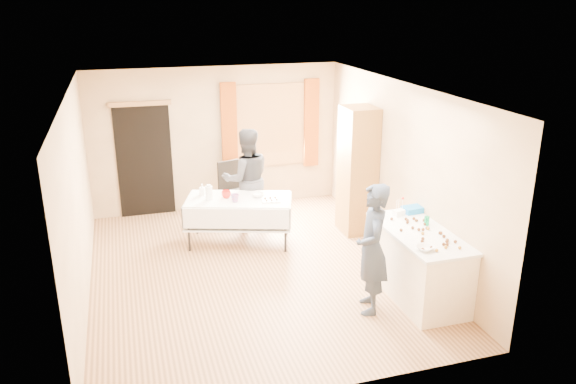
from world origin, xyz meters
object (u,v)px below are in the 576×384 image
object	(u,v)px
party_table	(239,216)
chair	(234,201)
counter	(418,264)
woman	(247,179)
girl	(372,249)
cabinet	(357,171)

from	to	relation	value
party_table	chair	xyz separation A→B (m)	(0.14, 1.12, -0.14)
counter	woman	bearing A→B (deg)	118.70
counter	woman	size ratio (longest dim) A/B	0.95
girl	woman	world-z (taller)	woman
cabinet	girl	world-z (taller)	cabinet
cabinet	chair	bearing A→B (deg)	146.91
counter	girl	xyz separation A→B (m)	(-0.74, -0.15, 0.38)
counter	woman	xyz separation A→B (m)	(-1.60, 2.93, 0.41)
counter	girl	distance (m)	0.84
chair	girl	size ratio (longest dim) A/B	0.61
cabinet	girl	size ratio (longest dim) A/B	1.27
party_table	girl	size ratio (longest dim) A/B	1.10
cabinet	party_table	xyz separation A→B (m)	(-1.97, 0.07, -0.61)
party_table	chair	bearing A→B (deg)	101.02
girl	cabinet	bearing A→B (deg)	177.02
cabinet	counter	xyz separation A→B (m)	(-0.10, -2.25, -0.60)
cabinet	party_table	distance (m)	2.06
counter	party_table	size ratio (longest dim) A/B	0.89
girl	woman	xyz separation A→B (m)	(-0.86, 3.08, 0.03)
party_table	counter	bearing A→B (deg)	-33.17
cabinet	party_table	world-z (taller)	cabinet
counter	party_table	world-z (taller)	counter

